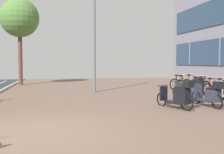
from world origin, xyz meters
The scene contains 13 objects.
ground centered at (1.43, 0.00, -0.02)m, with size 21.00×40.00×0.13m.
bicycle_rack_03 centered at (7.92, 4.32, 0.34)m, with size 1.29×0.48×0.96m.
bicycle_rack_04 centered at (7.86, 4.99, 0.33)m, with size 1.26×0.53×0.94m.
bicycle_rack_05 centered at (7.78, 5.66, 0.35)m, with size 1.24×0.64×0.99m.
bicycle_rack_06 centered at (7.86, 6.32, 0.33)m, with size 1.19×0.57×0.94m.
bicycle_rack_07 centered at (7.88, 6.99, 0.36)m, with size 1.35×0.52×1.02m.
bicycle_rack_08 centered at (7.75, 7.66, 0.33)m, with size 1.20×0.56×0.93m.
bicycle_rack_09 centered at (7.83, 8.32, 0.33)m, with size 1.30×0.48×0.94m.
scooter_mid centered at (4.66, 2.10, 0.47)m, with size 0.83×1.64×1.04m.
scooter_far centered at (5.93, 2.22, 0.44)m, with size 0.53×1.71×0.97m.
scooter_extra centered at (6.14, 3.92, 0.45)m, with size 0.73×1.82×1.00m.
lamp_post centered at (2.61, 7.74, 3.56)m, with size 0.20×0.52×6.46m.
street_tree centered at (-1.86, 13.43, 4.71)m, with size 2.71×2.71×6.11m.
Camera 1 is at (0.54, -6.01, 1.59)m, focal length 41.54 mm.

